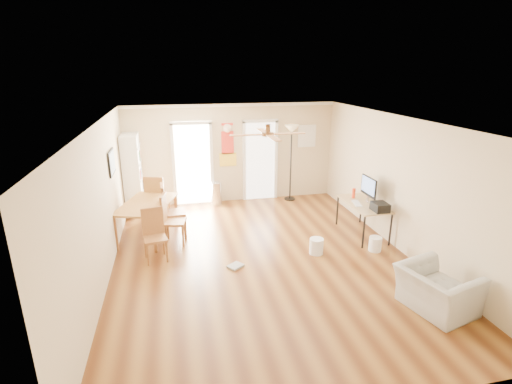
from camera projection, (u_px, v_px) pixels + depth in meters
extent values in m
plane|color=brown|center=(263.00, 259.00, 7.28)|extent=(7.00, 7.00, 0.00)
cube|color=red|center=(228.00, 145.00, 10.01)|extent=(0.46, 0.03, 1.10)
cube|color=white|center=(307.00, 136.00, 10.40)|extent=(0.50, 0.04, 0.60)
cube|color=black|center=(112.00, 162.00, 7.49)|extent=(0.04, 0.66, 0.48)
cylinder|color=silver|center=(216.00, 194.00, 10.09)|extent=(0.35, 0.35, 0.61)
cube|color=silver|center=(357.00, 203.00, 8.10)|extent=(0.22, 0.43, 0.02)
cube|color=black|center=(380.00, 207.00, 7.67)|extent=(0.29, 0.34, 0.17)
cylinder|color=#F63C15|center=(354.00, 193.00, 8.43)|extent=(0.09, 0.09, 0.22)
cylinder|color=white|center=(316.00, 246.00, 7.45)|extent=(0.34, 0.34, 0.31)
cylinder|color=white|center=(375.00, 244.00, 7.57)|extent=(0.30, 0.30, 0.29)
cube|color=gray|center=(235.00, 266.00, 6.98)|extent=(0.34, 0.32, 0.04)
imported|color=#B0B0AB|center=(437.00, 290.00, 5.67)|extent=(1.10, 1.19, 0.65)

